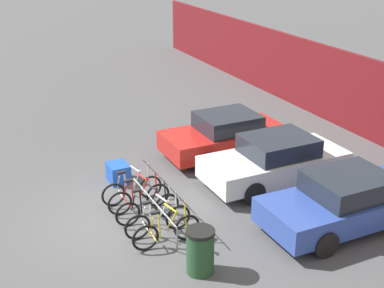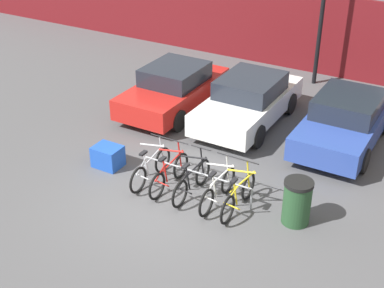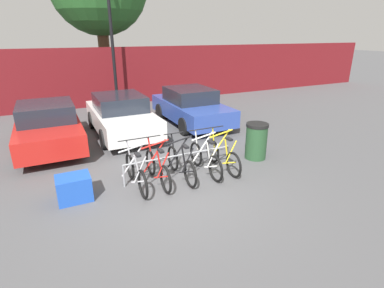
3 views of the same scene
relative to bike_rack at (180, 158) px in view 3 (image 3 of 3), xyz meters
The scene contains 14 objects.
ground_plane 0.94m from the bike_rack, 123.46° to the right, with size 120.00×120.00×0.00m, color #4C4C4F.
hoarding_wall 8.88m from the bike_rack, 92.89° to the left, with size 36.00×0.16×2.78m, color maroon.
bike_rack is the anchor object (origin of this frame).
bicycle_silver 1.18m from the bike_rack, behind, with size 0.68×1.71×1.05m.
bicycle_red 0.66m from the bike_rack, 166.91° to the right, with size 0.68×1.71×1.05m.
bicycle_black 0.18m from the bike_rack, 100.46° to the right, with size 0.68×1.71×1.05m.
bicycle_white 0.67m from the bike_rack, 12.90° to the right, with size 0.68×1.71×1.05m.
bicycle_yellow 1.18m from the bike_rack, ahead, with size 0.68×1.71×1.05m.
car_red 4.62m from the bike_rack, 128.06° to the left, with size 1.91×3.98×1.40m.
car_white 4.00m from the bike_rack, 97.15° to the left, with size 1.91×4.18×1.40m.
car_blue 4.70m from the bike_rack, 60.78° to the left, with size 1.91×4.16×1.40m.
lamp_post 8.51m from the bike_rack, 88.37° to the left, with size 0.24×0.44×6.91m.
trash_bin 2.43m from the bike_rack, ahead, with size 0.63×0.63×1.03m.
cargo_crate 2.52m from the bike_rack, behind, with size 0.70×0.56×0.55m, color blue.
Camera 3 is at (-2.28, -5.64, 3.39)m, focal length 28.00 mm.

